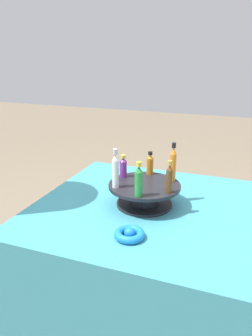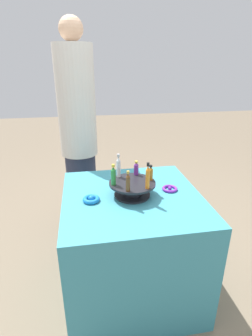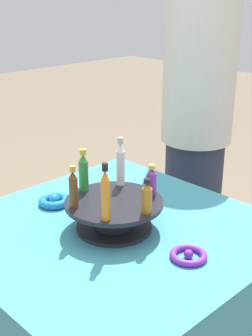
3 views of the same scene
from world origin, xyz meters
name	(u,v)px [view 3 (image 3 of 3)]	position (x,y,z in m)	size (l,w,h in m)	color
party_table	(115,330)	(0.00, 0.00, 0.35)	(0.81, 0.81, 0.71)	teal
display_stand	(114,212)	(0.00, 0.00, 0.76)	(0.27, 0.27, 0.09)	black
bottle_amber	(147,197)	(-0.01, 0.11, 0.84)	(0.03, 0.03, 0.09)	#AD6B19
bottle_purple	(152,181)	(-0.10, 0.04, 0.84)	(0.03, 0.03, 0.09)	#702D93
bottle_clear	(121,163)	(-0.09, -0.07, 0.86)	(0.02, 0.02, 0.15)	silver
bottle_green	(84,172)	(0.01, -0.11, 0.85)	(0.03, 0.03, 0.12)	#288438
bottle_brown	(73,189)	(0.10, -0.04, 0.85)	(0.02, 0.02, 0.12)	brown
bottle_orange	(105,194)	(0.09, 0.07, 0.86)	(0.02, 0.02, 0.15)	orange
ribbon_bow_purple	(188,255)	(-0.03, 0.24, 0.72)	(0.09, 0.09, 0.02)	purple
ribbon_bow_blue	(54,201)	(0.03, -0.24, 0.72)	(0.10, 0.10, 0.03)	blue
person_figure	(198,106)	(-0.75, -0.30, 0.88)	(0.30, 0.30, 1.74)	#282D42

